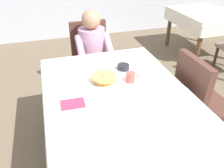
{
  "coord_description": "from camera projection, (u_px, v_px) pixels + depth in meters",
  "views": [
    {
      "loc": [
        -0.45,
        -1.36,
        1.72
      ],
      "look_at": [
        -0.03,
        0.05,
        0.79
      ],
      "focal_mm": 35.94,
      "sensor_mm": 36.0,
      "label": 1
    }
  ],
  "objects": [
    {
      "name": "ground_plane",
      "position": [
        116.0,
        157.0,
        2.12
      ],
      "size": [
        14.0,
        14.0,
        0.0
      ],
      "primitive_type": "plane",
      "color": "brown"
    },
    {
      "name": "dining_table_main",
      "position": [
        117.0,
        101.0,
        1.78
      ],
      "size": [
        1.12,
        1.52,
        0.74
      ],
      "color": "white",
      "rests_on": "ground"
    },
    {
      "name": "chair_diner",
      "position": [
        91.0,
        55.0,
        2.8
      ],
      "size": [
        0.44,
        0.45,
        0.93
      ],
      "rotation": [
        0.0,
        0.0,
        3.14
      ],
      "color": "#4C2D23",
      "rests_on": "ground"
    },
    {
      "name": "diner_person",
      "position": [
        93.0,
        50.0,
        2.6
      ],
      "size": [
        0.4,
        0.43,
        1.12
      ],
      "rotation": [
        0.0,
        0.0,
        3.14
      ],
      "color": "#B2849E",
      "rests_on": "ground"
    },
    {
      "name": "chair_right_side",
      "position": [
        198.0,
        98.0,
        2.03
      ],
      "size": [
        0.45,
        0.44,
        0.93
      ],
      "rotation": [
        0.0,
        0.0,
        -1.57
      ],
      "color": "#4C2D23",
      "rests_on": "ground"
    },
    {
      "name": "plate_breakfast",
      "position": [
        105.0,
        82.0,
        1.85
      ],
      "size": [
        0.28,
        0.28,
        0.02
      ],
      "primitive_type": "cylinder",
      "color": "white",
      "rests_on": "dining_table_main"
    },
    {
      "name": "breakfast_stack",
      "position": [
        104.0,
        78.0,
        1.82
      ],
      "size": [
        0.21,
        0.21,
        0.06
      ],
      "color": "tan",
      "rests_on": "plate_breakfast"
    },
    {
      "name": "cup_coffee",
      "position": [
        131.0,
        77.0,
        1.84
      ],
      "size": [
        0.11,
        0.08,
        0.08
      ],
      "color": "#B24C42",
      "rests_on": "dining_table_main"
    },
    {
      "name": "bowl_butter",
      "position": [
        123.0,
        67.0,
        2.03
      ],
      "size": [
        0.11,
        0.11,
        0.04
      ],
      "primitive_type": "cylinder",
      "color": "black",
      "rests_on": "dining_table_main"
    },
    {
      "name": "syrup_pitcher",
      "position": [
        75.0,
        76.0,
        1.86
      ],
      "size": [
        0.08,
        0.08,
        0.07
      ],
      "color": "silver",
      "rests_on": "dining_table_main"
    },
    {
      "name": "fork_left_of_plate",
      "position": [
        82.0,
        87.0,
        1.79
      ],
      "size": [
        0.03,
        0.18,
        0.0
      ],
      "primitive_type": "cube",
      "rotation": [
        0.0,
        0.0,
        1.48
      ],
      "color": "silver",
      "rests_on": "dining_table_main"
    },
    {
      "name": "knife_right_of_plate",
      "position": [
        127.0,
        80.0,
        1.88
      ],
      "size": [
        0.02,
        0.2,
        0.0
      ],
      "primitive_type": "cube",
      "rotation": [
        0.0,
        0.0,
        1.53
      ],
      "color": "silver",
      "rests_on": "dining_table_main"
    },
    {
      "name": "spoon_near_edge",
      "position": [
        116.0,
        106.0,
        1.58
      ],
      "size": [
        0.15,
        0.03,
        0.0
      ],
      "primitive_type": "cube",
      "rotation": [
        0.0,
        0.0,
        0.11
      ],
      "color": "silver",
      "rests_on": "dining_table_main"
    },
    {
      "name": "napkin_folded",
      "position": [
        73.0,
        104.0,
        1.6
      ],
      "size": [
        0.17,
        0.13,
        0.01
      ],
      "primitive_type": "cube",
      "rotation": [
        0.0,
        0.0,
        -0.04
      ],
      "color": "#8C2D4C",
      "rests_on": "dining_table_main"
    },
    {
      "name": "background_table_far",
      "position": [
        204.0,
        19.0,
        3.82
      ],
      "size": [
        0.92,
        1.12,
        0.74
      ],
      "color": "silver",
      "rests_on": "ground"
    }
  ]
}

